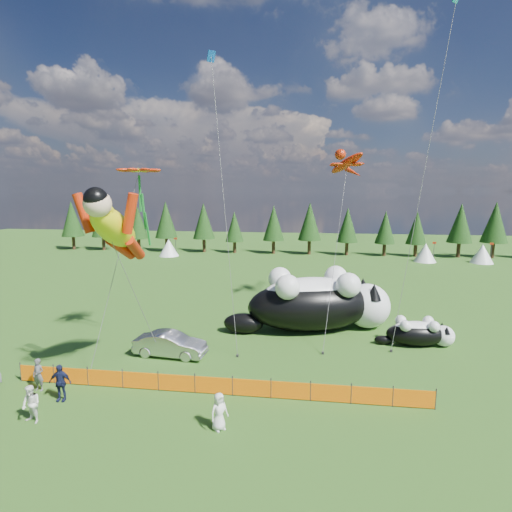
{
  "coord_description": "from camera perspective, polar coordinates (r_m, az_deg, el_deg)",
  "views": [
    {
      "loc": [
        4.8,
        -21.91,
        10.47
      ],
      "look_at": [
        1.28,
        4.0,
        6.22
      ],
      "focal_mm": 28.0,
      "sensor_mm": 36.0,
      "label": 1
    }
  ],
  "objects": [
    {
      "name": "safety_fence",
      "position": [
        21.91,
        -6.08,
        -17.89
      ],
      "size": [
        22.06,
        0.06,
        1.1
      ],
      "color": "#262626",
      "rests_on": "ground"
    },
    {
      "name": "festival_tents",
      "position": [
        62.88,
        13.32,
        0.68
      ],
      "size": [
        50.0,
        3.2,
        2.8
      ],
      "primitive_type": null,
      "color": "white",
      "rests_on": "ground"
    },
    {
      "name": "ground",
      "position": [
        24.75,
        -4.34,
        -15.82
      ],
      "size": [
        160.0,
        160.0,
        0.0
      ],
      "primitive_type": "plane",
      "color": "#143609",
      "rests_on": "ground"
    },
    {
      "name": "diamond_kite_a",
      "position": [
        29.26,
        -6.19,
        24.35
      ],
      "size": [
        2.87,
        4.38,
        20.2
      ],
      "color": "#0B50B0",
      "rests_on": "ground"
    },
    {
      "name": "superhero_kite",
      "position": [
        21.85,
        -19.61,
        3.8
      ],
      "size": [
        5.04,
        6.67,
        11.35
      ],
      "color": "#D6D40B",
      "rests_on": "ground"
    },
    {
      "name": "spectator_e",
      "position": [
        18.98,
        -5.29,
        -21.25
      ],
      "size": [
        0.98,
        0.97,
        1.71
      ],
      "primitive_type": "imported",
      "rotation": [
        0.0,
        0.0,
        0.77
      ],
      "color": "white",
      "rests_on": "ground"
    },
    {
      "name": "diamond_kite_b",
      "position": [
        32.36,
        26.25,
        27.89
      ],
      "size": [
        4.06,
        4.02,
        23.7
      ],
      "color": "#0C9187",
      "rests_on": "ground"
    },
    {
      "name": "cat_large",
      "position": [
        30.81,
        8.88,
        -6.43
      ],
      "size": [
        12.67,
        6.94,
        4.66
      ],
      "rotation": [
        0.0,
        0.0,
        0.27
      ],
      "color": "black",
      "rests_on": "ground"
    },
    {
      "name": "cat_small",
      "position": [
        29.97,
        22.3,
        -10.08
      ],
      "size": [
        5.35,
        2.09,
        1.93
      ],
      "rotation": [
        0.0,
        0.0,
        0.06
      ],
      "color": "black",
      "rests_on": "ground"
    },
    {
      "name": "gecko_kite",
      "position": [
        36.38,
        12.81,
        12.78
      ],
      "size": [
        5.8,
        14.57,
        17.09
      ],
      "color": "#BA2409",
      "rests_on": "ground"
    },
    {
      "name": "car",
      "position": [
        26.78,
        -12.13,
        -12.23
      ],
      "size": [
        4.77,
        2.01,
        1.53
      ],
      "primitive_type": "imported",
      "rotation": [
        0.0,
        0.0,
        1.49
      ],
      "color": "#B4B4B9",
      "rests_on": "ground"
    },
    {
      "name": "flower_kite",
      "position": [
        26.71,
        -16.38,
        11.31
      ],
      "size": [
        3.62,
        6.61,
        12.63
      ],
      "color": "#BA2409",
      "rests_on": "ground"
    },
    {
      "name": "spectator_a",
      "position": [
        24.86,
        -28.66,
        -14.67
      ],
      "size": [
        0.68,
        0.49,
        1.75
      ],
      "primitive_type": "imported",
      "rotation": [
        0.0,
        0.0,
        -0.12
      ],
      "color": "#515055",
      "rests_on": "ground"
    },
    {
      "name": "tree_line",
      "position": [
        67.39,
        3.63,
        3.7
      ],
      "size": [
        90.0,
        4.0,
        8.0
      ],
      "primitive_type": null,
      "color": "black",
      "rests_on": "ground"
    },
    {
      "name": "spectator_c",
      "position": [
        23.25,
        -26.19,
        -15.92
      ],
      "size": [
        1.17,
        0.68,
        1.92
      ],
      "primitive_type": "imported",
      "rotation": [
        0.0,
        0.0,
        0.1
      ],
      "color": "#141938",
      "rests_on": "ground"
    },
    {
      "name": "spectator_b",
      "position": [
        21.88,
        -29.46,
        -17.99
      ],
      "size": [
        0.98,
        0.74,
        1.79
      ],
      "primitive_type": "imported",
      "rotation": [
        0.0,
        0.0,
        -0.29
      ],
      "color": "white",
      "rests_on": "ground"
    }
  ]
}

